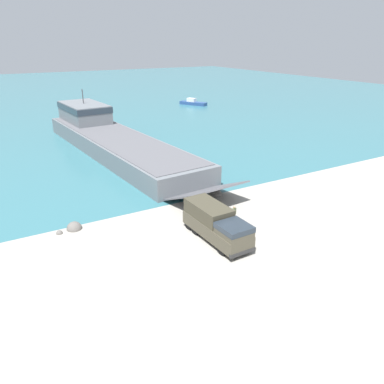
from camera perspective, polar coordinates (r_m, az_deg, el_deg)
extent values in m
plane|color=#9E998E|center=(34.14, 1.68, -5.47)|extent=(240.00, 240.00, 0.00)
cube|color=#336B75|center=(123.91, -22.72, 13.24)|extent=(240.00, 180.00, 0.01)
cube|color=slate|center=(57.21, -11.25, 7.02)|extent=(11.49, 39.60, 2.52)
cube|color=#56565B|center=(56.89, -11.35, 8.29)|extent=(10.69, 37.99, 0.08)
cube|color=slate|center=(69.04, -16.07, 11.57)|extent=(6.72, 11.37, 3.10)
cube|color=#28333D|center=(68.88, -16.15, 12.33)|extent=(6.90, 11.49, 0.93)
cylinder|color=#3F3F42|center=(68.62, -16.32, 13.82)|extent=(0.16, 0.16, 2.40)
cube|color=#56565B|center=(38.67, 2.14, 0.19)|extent=(7.54, 6.04, 2.47)
cube|color=#4C4738|center=(31.92, 3.74, -5.66)|extent=(2.60, 7.33, 1.17)
cube|color=#4C4738|center=(29.75, 6.44, -5.73)|extent=(2.31, 2.54, 0.88)
cube|color=#28333D|center=(29.65, 6.46, -5.36)|extent=(2.38, 2.56, 0.44)
cube|color=#413C2E|center=(32.28, 2.53, -2.88)|extent=(2.43, 4.66, 1.27)
cube|color=#2D2D2D|center=(29.69, 7.69, -9.11)|extent=(2.43, 0.32, 0.32)
cylinder|color=black|center=(31.07, 7.61, -7.47)|extent=(0.40, 1.17, 1.16)
cylinder|color=black|center=(30.01, 4.65, -8.48)|extent=(0.40, 1.17, 1.16)
cylinder|color=black|center=(33.83, 3.43, -4.68)|extent=(0.40, 1.17, 1.16)
cylinder|color=black|center=(32.86, 0.61, -5.50)|extent=(0.40, 1.17, 1.16)
cylinder|color=black|center=(34.64, 2.40, -3.98)|extent=(0.40, 1.17, 1.16)
cylinder|color=black|center=(33.70, -0.39, -4.75)|extent=(0.40, 1.17, 1.16)
cylinder|color=#566042|center=(35.26, 6.44, -3.95)|extent=(0.14, 0.14, 0.79)
cylinder|color=#566042|center=(35.12, 6.29, -4.05)|extent=(0.14, 0.14, 0.79)
cube|color=#566042|center=(34.88, 6.42, -2.95)|extent=(0.50, 0.40, 0.63)
sphere|color=tan|center=(34.71, 6.45, -2.32)|extent=(0.21, 0.21, 0.21)
cube|color=navy|center=(100.05, 0.19, 13.36)|extent=(5.22, 7.30, 0.80)
cube|color=silver|center=(100.20, -0.09, 13.86)|extent=(2.22, 2.56, 0.88)
cube|color=#475638|center=(32.89, 5.85, -6.05)|extent=(0.92, 1.01, 0.70)
sphere|color=#66605B|center=(41.11, 3.27, -0.50)|extent=(1.05, 1.05, 1.05)
sphere|color=#66605B|center=(41.17, 3.74, -0.49)|extent=(1.31, 1.31, 1.31)
sphere|color=#66605B|center=(35.56, -17.47, -5.39)|extent=(1.38, 1.38, 1.38)
sphere|color=#66605B|center=(35.18, -19.55, -5.98)|extent=(0.59, 0.59, 0.59)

